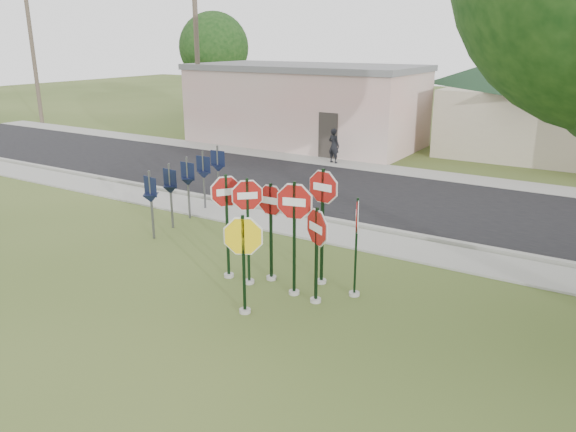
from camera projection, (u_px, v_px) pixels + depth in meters
The scene contains 20 objects.
ground at pixel (243, 316), 11.63m from camera, with size 120.00×120.00×0.00m, color #374B1C.
sidewalk_near at pixel (357, 238), 16.07m from camera, with size 60.00×1.60×0.06m, color gray.
road at pixel (411, 202), 19.72m from camera, with size 60.00×7.00×0.04m, color black.
sidewalk_far at pixel (448, 177), 23.19m from camera, with size 60.00×1.60×0.06m, color gray.
curb at pixel (371, 228), 16.87m from camera, with size 60.00×0.20×0.14m, color gray.
stop_sign_center at pixel (294, 222), 12.13m from camera, with size 1.08×0.29×2.73m.
stop_sign_yellow at pixel (244, 252), 11.38m from camera, with size 0.99×0.56×2.26m.
stop_sign_left at pixel (248, 218), 12.72m from camera, with size 0.74×0.67×2.64m.
stop_sign_right at pixel (317, 243), 11.86m from camera, with size 0.96×0.57×2.27m.
stop_sign_back_right at pixel (323, 210), 12.69m from camera, with size 1.05×0.24×2.86m.
stop_sign_back_left at pixel (271, 220), 12.97m from camera, with size 0.99×0.24×2.47m.
stop_sign_far_right at pixel (356, 235), 12.15m from camera, with size 0.43×0.91×2.37m.
stop_sign_far_left at pixel (227, 212), 13.07m from camera, with size 0.60×0.84×2.64m.
route_sign_row at pixel (188, 181), 17.62m from camera, with size 1.43×4.63×2.00m.
building_stucco at pixel (305, 104), 30.08m from camera, with size 12.20×6.20×4.20m.
building_house at pixel (542, 78), 27.32m from camera, with size 11.60×11.60×6.20m.
utility_pole_near at pixel (197, 49), 29.48m from camera, with size 2.20×0.26×9.50m.
utility_pole_far at pixel (33, 51), 36.60m from camera, with size 2.20×0.26×9.00m.
bg_tree_left at pixel (214, 48), 39.65m from camera, with size 4.90×4.90×7.35m.
pedestrian at pixel (334, 146), 25.50m from camera, with size 0.57×0.38×1.57m, color black.
Camera 1 is at (6.32, -8.38, 5.51)m, focal length 35.00 mm.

